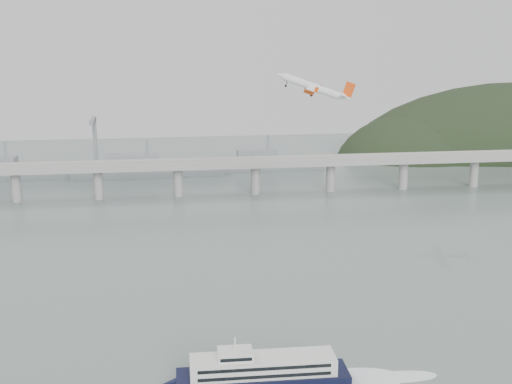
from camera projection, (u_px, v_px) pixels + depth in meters
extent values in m
plane|color=slate|center=(277.00, 322.00, 250.73)|extent=(900.00, 900.00, 0.00)
cube|color=gray|center=(225.00, 164.00, 438.74)|extent=(800.00, 22.00, 2.20)
cube|color=gray|center=(226.00, 164.00, 428.17)|extent=(800.00, 0.60, 1.80)
cube|color=gray|center=(223.00, 158.00, 448.40)|extent=(800.00, 0.60, 1.80)
cylinder|color=gray|center=(16.00, 187.00, 423.58)|extent=(6.00, 6.00, 21.00)
cylinder|color=gray|center=(98.00, 184.00, 430.35)|extent=(6.00, 6.00, 21.00)
cylinder|color=gray|center=(178.00, 182.00, 437.12)|extent=(6.00, 6.00, 21.00)
cylinder|color=gray|center=(255.00, 179.00, 443.89)|extent=(6.00, 6.00, 21.00)
cylinder|color=gray|center=(330.00, 177.00, 450.66)|extent=(6.00, 6.00, 21.00)
cylinder|color=gray|center=(403.00, 175.00, 457.42)|extent=(6.00, 6.00, 21.00)
cylinder|color=gray|center=(474.00, 173.00, 464.19)|extent=(6.00, 6.00, 21.00)
ellipsoid|color=black|center=(415.00, 169.00, 585.45)|extent=(140.00, 110.00, 96.00)
cube|color=slate|center=(7.00, 173.00, 489.58)|extent=(95.67, 20.15, 8.00)
cylinder|color=slate|center=(5.00, 151.00, 485.87)|extent=(1.60, 1.60, 14.00)
cube|color=slate|center=(148.00, 171.00, 498.30)|extent=(110.55, 21.43, 8.00)
cube|color=slate|center=(132.00, 160.00, 494.96)|extent=(39.01, 16.73, 8.00)
cylinder|color=slate|center=(147.00, 149.00, 494.59)|extent=(1.60, 1.60, 14.00)
cube|color=slate|center=(268.00, 165.00, 520.12)|extent=(85.00, 13.60, 8.00)
cube|color=slate|center=(257.00, 155.00, 517.11)|extent=(29.75, 11.90, 8.00)
cylinder|color=slate|center=(268.00, 144.00, 516.41)|extent=(1.60, 1.60, 14.00)
cube|color=slate|center=(95.00, 143.00, 522.89)|extent=(3.00, 3.00, 40.00)
cube|color=slate|center=(93.00, 121.00, 509.08)|extent=(3.00, 28.00, 3.00)
cube|color=black|center=(263.00, 379.00, 205.56)|extent=(52.04, 13.57, 4.14)
cone|color=black|center=(169.00, 384.00, 202.38)|extent=(5.27, 4.26, 4.14)
cube|color=silver|center=(263.00, 365.00, 204.48)|extent=(43.71, 11.32, 5.18)
cube|color=black|center=(265.00, 369.00, 199.12)|extent=(39.35, 1.04, 1.04)
cube|color=black|center=(265.00, 377.00, 199.69)|extent=(39.35, 1.04, 1.04)
cube|color=black|center=(261.00, 353.00, 209.22)|extent=(39.35, 1.04, 1.04)
cube|color=black|center=(261.00, 360.00, 209.80)|extent=(39.35, 1.04, 1.04)
cube|color=silver|center=(235.00, 354.00, 202.63)|extent=(10.51, 7.48, 2.69)
cube|color=black|center=(236.00, 360.00, 199.07)|extent=(9.32, 0.33, 1.04)
cylinder|color=silver|center=(235.00, 344.00, 201.86)|extent=(0.53, 0.53, 4.14)
ellipsoid|color=white|center=(357.00, 379.00, 209.34)|extent=(30.15, 15.57, 0.21)
ellipsoid|color=white|center=(402.00, 377.00, 210.99)|extent=(22.53, 7.95, 0.21)
cylinder|color=white|center=(312.00, 87.00, 328.97)|extent=(27.87, 13.33, 12.76)
cone|color=white|center=(281.00, 75.00, 330.19)|extent=(6.04, 5.18, 4.87)
cone|color=white|center=(346.00, 98.00, 327.59)|extent=(6.76, 5.11, 5.20)
cube|color=white|center=(314.00, 89.00, 329.11)|extent=(14.55, 34.86, 3.71)
cube|color=white|center=(344.00, 95.00, 327.51)|extent=(6.51, 12.73, 1.91)
cube|color=#E6460F|center=(349.00, 89.00, 326.69)|extent=(6.42, 1.95, 7.80)
cylinder|color=#E6460F|center=(310.00, 91.00, 335.03)|extent=(5.36, 3.87, 3.65)
cylinder|color=black|center=(306.00, 89.00, 335.19)|extent=(1.76, 2.52, 2.35)
cube|color=white|center=(311.00, 89.00, 334.80)|extent=(2.78, 1.02, 2.00)
cylinder|color=#E6460F|center=(309.00, 92.00, 324.06)|extent=(5.36, 3.87, 3.65)
cylinder|color=black|center=(305.00, 90.00, 324.22)|extent=(1.76, 2.52, 2.35)
cube|color=white|center=(310.00, 90.00, 323.83)|extent=(2.78, 1.02, 2.00)
cylinder|color=black|center=(313.00, 93.00, 332.11)|extent=(1.23, 0.57, 2.46)
cylinder|color=black|center=(312.00, 95.00, 332.36)|extent=(1.50, 0.76, 1.45)
cylinder|color=black|center=(312.00, 93.00, 326.93)|extent=(1.23, 0.57, 2.46)
cylinder|color=black|center=(311.00, 96.00, 327.17)|extent=(1.50, 0.76, 1.45)
cylinder|color=black|center=(286.00, 84.00, 330.51)|extent=(1.23, 0.57, 2.46)
cylinder|color=black|center=(286.00, 86.00, 330.76)|extent=(1.50, 0.76, 1.45)
cube|color=#E6460F|center=(320.00, 87.00, 345.64)|extent=(2.33, 0.77, 2.86)
cube|color=#E6460F|center=(316.00, 90.00, 311.74)|extent=(2.33, 0.77, 2.86)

